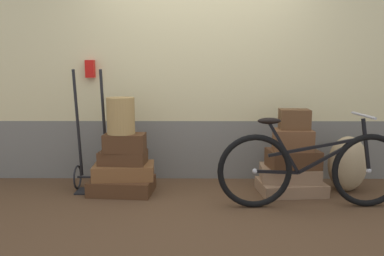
% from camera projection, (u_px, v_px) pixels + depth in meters
% --- Properties ---
extents(ground, '(9.76, 5.20, 0.06)m').
position_uv_depth(ground, '(202.00, 202.00, 3.91)').
color(ground, '#513823').
extents(station_building, '(7.76, 0.74, 2.56)m').
position_uv_depth(station_building, '(202.00, 71.00, 4.55)').
color(station_building, slate).
rests_on(station_building, ground).
extents(suitcase_0, '(0.69, 0.50, 0.16)m').
position_uv_depth(suitcase_0, '(122.00, 186.00, 4.11)').
color(suitcase_0, '#4C2D19').
rests_on(suitcase_0, ground).
extents(suitcase_1, '(0.66, 0.43, 0.15)m').
position_uv_depth(suitcase_1, '(124.00, 171.00, 4.11)').
color(suitcase_1, brown).
rests_on(suitcase_1, suitcase_0).
extents(suitcase_2, '(0.51, 0.33, 0.14)m').
position_uv_depth(suitcase_2, '(123.00, 157.00, 4.10)').
color(suitcase_2, '#4C2D19').
rests_on(suitcase_2, suitcase_1).
extents(suitcase_3, '(0.43, 0.27, 0.19)m').
position_uv_depth(suitcase_3, '(125.00, 143.00, 4.05)').
color(suitcase_3, '#4C2D19').
rests_on(suitcase_3, suitcase_2).
extents(suitcase_4, '(0.71, 0.52, 0.13)m').
position_uv_depth(suitcase_4, '(291.00, 187.00, 4.11)').
color(suitcase_4, '#937051').
rests_on(suitcase_4, ground).
extents(suitcase_5, '(0.63, 0.45, 0.15)m').
position_uv_depth(suitcase_5, '(289.00, 173.00, 4.13)').
color(suitcase_5, '#937051').
rests_on(suitcase_5, suitcase_4).
extents(suitcase_6, '(0.56, 0.41, 0.19)m').
position_uv_depth(suitcase_6, '(293.00, 159.00, 4.07)').
color(suitcase_6, '#4C2D19').
rests_on(suitcase_6, suitcase_5).
extents(suitcase_7, '(0.40, 0.30, 0.22)m').
position_uv_depth(suitcase_7, '(293.00, 140.00, 4.03)').
color(suitcase_7, brown).
rests_on(suitcase_7, suitcase_6).
extents(suitcase_8, '(0.32, 0.23, 0.21)m').
position_uv_depth(suitcase_8, '(294.00, 119.00, 4.03)').
color(suitcase_8, brown).
rests_on(suitcase_8, suitcase_7).
extents(wicker_basket, '(0.29, 0.29, 0.38)m').
position_uv_depth(wicker_basket, '(121.00, 116.00, 4.01)').
color(wicker_basket, '#A8844C').
rests_on(wicker_basket, suitcase_3).
extents(luggage_trolley, '(0.37, 0.35, 1.31)m').
position_uv_depth(luggage_trolley, '(92.00, 160.00, 4.19)').
color(luggage_trolley, black).
rests_on(luggage_trolley, ground).
extents(burlap_sack, '(0.41, 0.35, 0.60)m').
position_uv_depth(burlap_sack, '(347.00, 164.00, 4.15)').
color(burlap_sack, tan).
rests_on(burlap_sack, ground).
extents(bicycle, '(1.81, 0.46, 0.90)m').
position_uv_depth(bicycle, '(311.00, 169.00, 3.65)').
color(bicycle, black).
rests_on(bicycle, ground).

